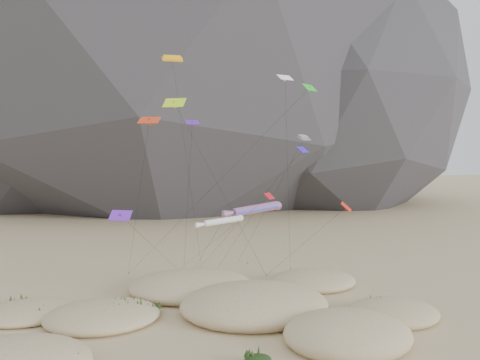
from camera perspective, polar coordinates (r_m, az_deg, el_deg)
ground at (r=48.00m, az=-0.14°, el=-18.31°), size 500.00×500.00×0.00m
dunes at (r=51.36m, az=-3.14°, el=-15.95°), size 48.71×38.18×3.85m
dune_grass at (r=51.46m, az=-1.79°, el=-15.74°), size 42.33×30.77×1.53m
kite_stakes at (r=70.27m, az=-3.16°, el=-11.02°), size 23.78×7.50×0.30m
rainbow_tube_kite at (r=56.69m, az=1.75°, el=-3.58°), size 7.81×15.46×11.69m
white_tube_kite at (r=53.49m, az=-2.32°, el=-5.05°), size 5.82×18.33×10.46m
orange_parafoil at (r=59.90m, az=-8.18°, el=14.01°), size 6.62×14.42×29.66m
multi_parafoil at (r=56.85m, az=7.59°, el=4.74°), size 5.48×18.48×19.83m
delta_kites at (r=55.88m, az=-0.66°, el=4.24°), size 28.02×21.23×28.16m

